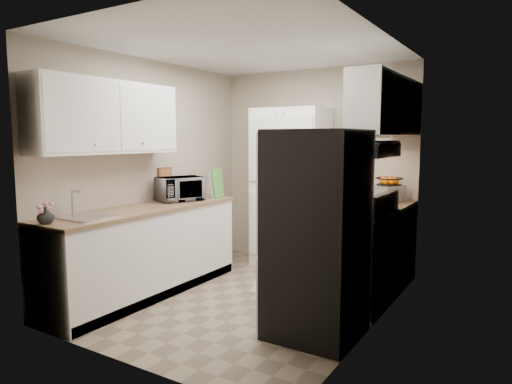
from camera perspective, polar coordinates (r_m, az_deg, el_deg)
ground at (r=4.79m, az=-1.05°, el=-13.16°), size 3.20×3.20×0.00m
room_shell at (r=4.50m, az=-1.35°, el=6.69°), size 2.64×3.24×2.52m
pantry_cabinet at (r=5.78m, az=4.31°, el=0.47°), size 0.90×0.55×2.00m
base_cabinet_left at (r=4.94m, az=-13.61°, el=-7.39°), size 0.60×2.30×0.88m
countertop_left at (r=4.85m, az=-13.76°, el=-2.11°), size 0.63×2.33×0.04m
base_cabinet_right at (r=5.32m, az=15.16°, el=-6.43°), size 0.60×0.80×0.88m
countertop_right at (r=5.23m, az=15.31°, el=-1.52°), size 0.63×0.83×0.04m
electric_range at (r=4.57m, az=12.10°, el=-8.00°), size 0.71×0.78×1.13m
refrigerator at (r=3.78m, az=7.64°, el=-5.25°), size 0.70×0.72×1.70m
microwave at (r=5.25m, az=-9.47°, el=0.38°), size 0.49×0.58×0.27m
wine_bottle at (r=5.47m, az=-7.63°, el=0.57°), size 0.06×0.06×0.26m
flower_vase at (r=4.18m, az=-24.82°, el=-2.66°), size 0.17×0.17×0.14m
cutting_board at (r=5.48m, az=-4.81°, el=1.08°), size 0.09×0.27×0.34m
toaster_oven at (r=5.32m, az=16.11°, el=-0.17°), size 0.36×0.40×0.19m
fruit_basket at (r=5.32m, az=16.32°, el=1.53°), size 0.34×0.34×0.13m
kitchen_mat at (r=5.24m, az=2.21°, el=-11.31°), size 0.70×0.83×0.01m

